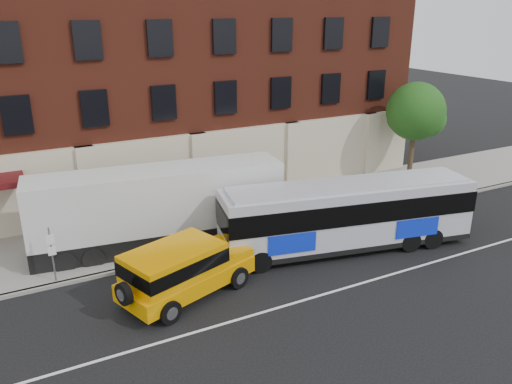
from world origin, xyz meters
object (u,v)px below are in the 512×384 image
city_bus (348,213)px  yellow_suv (181,268)px  shipping_container (159,209)px  street_tree (416,114)px  sign_pole (52,252)px

city_bus → yellow_suv: 8.22m
city_bus → shipping_container: 8.62m
street_tree → yellow_suv: 19.22m
sign_pole → shipping_container: 5.12m
yellow_suv → shipping_container: bearing=82.2°
city_bus → shipping_container: (-7.55, 4.16, 0.11)m
sign_pole → street_tree: bearing=8.6°
sign_pole → yellow_suv: bearing=-37.0°
yellow_suv → sign_pole: bearing=143.0°
shipping_container → sign_pole: bearing=-163.5°
street_tree → yellow_suv: street_tree is taller
sign_pole → street_tree: street_tree is taller
sign_pole → street_tree: (22.04, 3.34, 2.96)m
yellow_suv → shipping_container: shipping_container is taller
sign_pole → street_tree: 22.49m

